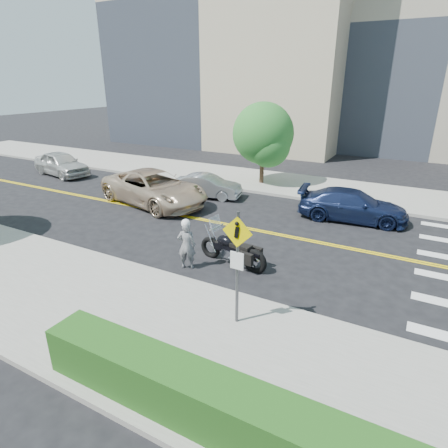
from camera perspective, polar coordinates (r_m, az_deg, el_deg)
The scene contains 13 objects.
ground_plane at distance 16.76m, azimuth -1.24°, elevation 0.26°, with size 120.00×120.00×0.00m, color black.
sidewalk_near at distance 11.51m, azimuth -20.41°, elevation -11.21°, with size 60.00×5.00×0.15m, color #9E9B91.
sidewalk_far at distance 23.24m, azimuth 7.99°, elevation 6.25°, with size 60.00×5.00×0.15m, color #9E9B91.
building_left at distance 40.31m, azimuth 2.20°, elevation 30.48°, with size 22.00×14.00×25.00m, color tan.
hedge at distance 7.07m, azimuth 4.40°, elevation -27.88°, with size 9.00×0.90×1.00m, color #235619.
pedestrian_sign at distance 9.05m, azimuth 2.04°, elevation -5.23°, with size 0.78×0.08×3.00m.
motorcyclist at distance 12.49m, azimuth -5.73°, elevation -3.06°, with size 0.71×0.60×1.77m.
motorcycle at distance 12.72m, azimuth 1.32°, elevation -2.92°, with size 2.60×0.79×1.58m, color black, non-canonical shape.
suv at distance 19.38m, azimuth -10.63°, elevation 5.44°, with size 2.80×6.06×1.69m, color beige.
parked_car_white at distance 27.25m, azimuth -23.55°, elevation 8.42°, with size 1.83×4.55×1.55m, color silver.
parked_car_silver at distance 20.28m, azimuth -2.63°, elevation 5.81°, with size 1.30×3.73×1.23m, color #989B9F.
parked_car_blue at distance 17.81m, azimuth 18.97°, elevation 2.72°, with size 1.94×4.76×1.38m, color #1A264F.
tree_far_a at distance 22.35m, azimuth 5.98°, elevation 13.56°, with size 3.54×3.54×4.83m.
Camera 1 is at (7.78, -13.59, 5.99)m, focal length 30.00 mm.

